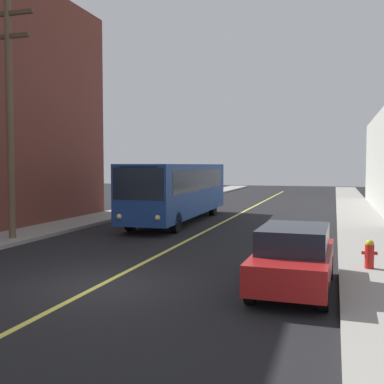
% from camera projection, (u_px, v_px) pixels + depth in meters
% --- Properties ---
extents(ground_plane, '(120.00, 120.00, 0.00)m').
position_uv_depth(ground_plane, '(101.00, 285.00, 12.19)').
color(ground_plane, black).
extents(sidewalk_left, '(2.50, 90.00, 0.15)m').
position_uv_depth(sidewalk_left, '(69.00, 225.00, 23.86)').
color(sidewalk_left, gray).
rests_on(sidewalk_left, ground).
extents(sidewalk_right, '(2.50, 90.00, 0.15)m').
position_uv_depth(sidewalk_right, '(368.00, 238.00, 19.59)').
color(sidewalk_right, gray).
rests_on(sidewalk_right, ground).
extents(lane_stripe_center, '(0.16, 60.00, 0.01)m').
position_uv_depth(lane_stripe_center, '(227.00, 220.00, 26.50)').
color(lane_stripe_center, '#D8CC4C').
rests_on(lane_stripe_center, ground).
extents(city_bus, '(2.88, 12.21, 3.20)m').
position_uv_depth(city_bus, '(179.00, 189.00, 25.70)').
color(city_bus, navy).
rests_on(city_bus, ground).
extents(parked_car_red, '(1.90, 4.44, 1.62)m').
position_uv_depth(parked_car_red, '(294.00, 257.00, 11.64)').
color(parked_car_red, maroon).
rests_on(parked_car_red, ground).
extents(utility_pole_near, '(2.40, 0.28, 9.69)m').
position_uv_depth(utility_pole_near, '(10.00, 108.00, 18.81)').
color(utility_pole_near, brown).
rests_on(utility_pole_near, sidewalk_left).
extents(fire_hydrant, '(0.44, 0.26, 0.84)m').
position_uv_depth(fire_hydrant, '(369.00, 254.00, 13.44)').
color(fire_hydrant, red).
rests_on(fire_hydrant, sidewalk_right).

